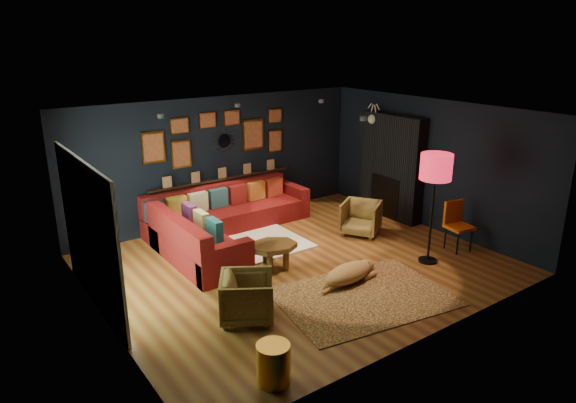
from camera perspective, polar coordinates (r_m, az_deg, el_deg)
floor at (r=8.89m, az=1.19°, el=-7.01°), size 6.50×6.50×0.00m
room_walls at (r=8.34m, az=1.27°, el=2.95°), size 6.50×6.50×6.50m
sectional at (r=9.89m, az=-7.93°, el=-2.49°), size 3.41×2.69×0.86m
ledge at (r=10.71m, az=-7.33°, el=2.52°), size 3.20×0.12×0.04m
gallery_wall at (r=10.54m, az=-7.68°, el=7.20°), size 3.15×0.04×1.02m
sunburst_mirror at (r=10.61m, az=-7.12°, el=6.71°), size 0.47×0.16×0.47m
fireplace at (r=11.14m, az=11.35°, el=3.46°), size 0.31×1.60×2.20m
deer_head at (r=11.31m, az=9.99°, el=9.09°), size 0.50×0.28×0.45m
sliding_door at (r=7.72m, az=-21.21°, el=-3.46°), size 0.06×2.80×2.20m
ceiling_spots at (r=8.79m, az=-1.84°, el=10.17°), size 3.30×2.50×0.06m
shag_rug at (r=9.64m, az=-5.78°, el=-4.92°), size 2.48×1.80×0.03m
leopard_rug at (r=7.94m, az=8.32°, el=-10.42°), size 2.79×2.19×0.01m
coffee_table at (r=8.56m, az=-1.71°, el=-5.27°), size 1.01×0.86×0.43m
pouf at (r=8.55m, az=-7.75°, el=-6.89°), size 0.46×0.46×0.30m
armchair_left at (r=7.17m, az=-4.55°, el=-10.33°), size 0.94×0.96×0.73m
armchair_right at (r=10.18m, az=8.08°, el=-1.64°), size 0.94×0.95×0.73m
gold_stool at (r=6.06m, az=-1.65°, el=-17.56°), size 0.39×0.39×0.49m
orange_chair at (r=9.82m, az=18.24°, el=-2.11°), size 0.49×0.49×0.90m
floor_lamp at (r=8.79m, az=16.10°, el=3.28°), size 0.53×0.53×1.92m
dog at (r=8.25m, az=6.75°, el=-7.56°), size 1.36×0.77×0.41m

